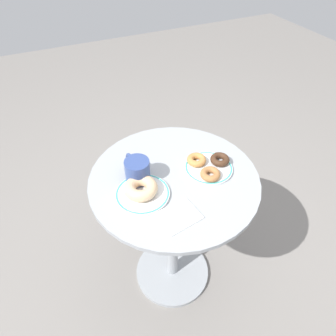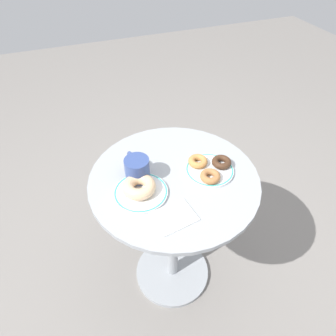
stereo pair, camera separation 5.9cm
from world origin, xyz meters
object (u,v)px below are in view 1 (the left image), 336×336
donut_chocolate (220,160)px  donut_cinnamon (210,174)px  cafe_table (173,219)px  plate_left (143,194)px  donut_old_fashioned (197,160)px  donut_glazed (141,188)px  paper_napkin (178,216)px  coffee_mug (137,171)px  plate_right (209,168)px

donut_chocolate → donut_cinnamon: same height
cafe_table → plate_left: (-0.14, -0.03, 0.27)m
donut_chocolate → donut_old_fashioned: (-0.08, 0.04, 0.00)m
donut_glazed → paper_napkin: (0.08, -0.15, -0.03)m
donut_chocolate → paper_napkin: size_ratio=0.56×
donut_glazed → coffee_mug: coffee_mug is taller
donut_chocolate → paper_napkin: bearing=-147.7°
paper_napkin → coffee_mug: 0.23m
donut_glazed → paper_napkin: bearing=-62.4°
donut_cinnamon → paper_napkin: (-0.19, -0.11, -0.02)m
donut_glazed → donut_old_fashioned: (0.25, 0.06, -0.01)m
cafe_table → paper_napkin: size_ratio=5.45×
plate_left → donut_chocolate: donut_chocolate is taller
donut_cinnamon → plate_right: bearing=64.1°
plate_right → donut_old_fashioned: size_ratio=2.45×
plate_right → coffee_mug: bearing=167.9°
plate_left → donut_glazed: donut_glazed is taller
donut_old_fashioned → paper_napkin: donut_old_fashioned is taller
donut_old_fashioned → paper_napkin: size_ratio=0.56×
cafe_table → donut_cinnamon: donut_cinnamon is taller
donut_cinnamon → paper_napkin: size_ratio=0.56×
cafe_table → donut_old_fashioned: bearing=13.7°
cafe_table → plate_right: 0.30m
plate_left → coffee_mug: 0.09m
cafe_table → donut_glazed: size_ratio=6.13×
cafe_table → plate_right: plate_right is taller
donut_cinnamon → coffee_mug: coffee_mug is taller
donut_glazed → coffee_mug: bearing=79.1°
cafe_table → donut_old_fashioned: 0.31m
donut_old_fashioned → paper_napkin: bearing=-131.4°
donut_glazed → donut_chocolate: 0.34m
donut_glazed → donut_chocolate: bearing=3.4°
plate_left → donut_cinnamon: 0.26m
coffee_mug → paper_napkin: bearing=-74.0°
cafe_table → donut_chocolate: donut_chocolate is taller
paper_napkin → coffee_mug: bearing=106.0°
coffee_mug → plate_right: bearing=-12.1°
donut_old_fashioned → plate_left: bearing=-166.3°
plate_left → donut_chocolate: bearing=4.2°
donut_glazed → donut_chocolate: donut_glazed is taller
plate_right → paper_napkin: size_ratio=1.38×
plate_left → paper_napkin: plate_left is taller
donut_old_fashioned → coffee_mug: 0.24m
donut_cinnamon → coffee_mug: size_ratio=0.56×
cafe_table → donut_glazed: (-0.14, -0.03, 0.30)m
plate_right → donut_cinnamon: (-0.02, -0.05, 0.02)m
plate_left → paper_napkin: 0.16m
cafe_table → plate_left: bearing=-166.4°
donut_cinnamon → paper_napkin: donut_cinnamon is taller
donut_cinnamon → cafe_table: bearing=151.2°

